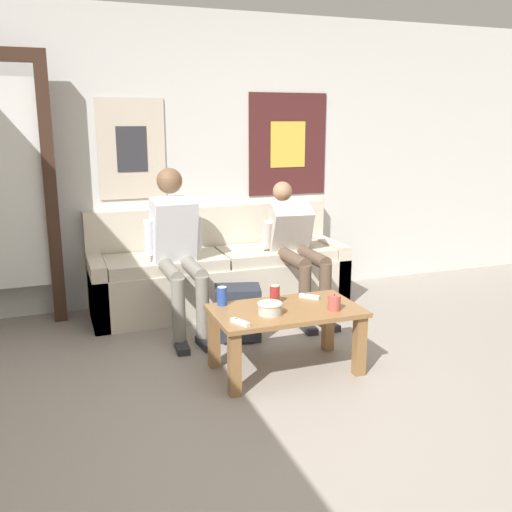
{
  "coord_description": "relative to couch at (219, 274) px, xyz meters",
  "views": [
    {
      "loc": [
        -1.2,
        -2.42,
        1.63
      ],
      "look_at": [
        0.18,
        1.35,
        0.67
      ],
      "focal_mm": 40.0,
      "sensor_mm": 36.0,
      "label": 1
    }
  ],
  "objects": [
    {
      "name": "person_seated_adult",
      "position": [
        -0.45,
        -0.39,
        0.38
      ],
      "size": [
        0.47,
        0.9,
        1.26
      ],
      "color": "gray",
      "rests_on": "ground_plane"
    },
    {
      "name": "ground_plane",
      "position": [
        -0.17,
        -2.25,
        -0.3
      ],
      "size": [
        18.0,
        18.0,
        0.0
      ],
      "primitive_type": "plane",
      "color": "gray"
    },
    {
      "name": "drink_can_blue",
      "position": [
        -0.34,
        -1.23,
        0.19
      ],
      "size": [
        0.07,
        0.07,
        0.12
      ],
      "color": "#28479E",
      "rests_on": "coffee_table"
    },
    {
      "name": "backpack",
      "position": [
        -0.09,
        -0.78,
        -0.11
      ],
      "size": [
        0.4,
        0.35,
        0.4
      ],
      "color": "#282D38",
      "rests_on": "ground_plane"
    },
    {
      "name": "game_controller_near_left",
      "position": [
        -0.35,
        -1.61,
        0.15
      ],
      "size": [
        0.09,
        0.15,
        0.03
      ],
      "color": "white",
      "rests_on": "coffee_table"
    },
    {
      "name": "ceramic_bowl",
      "position": [
        -0.11,
        -1.51,
        0.18
      ],
      "size": [
        0.16,
        0.16,
        0.08
      ],
      "color": "#B7B2A8",
      "rests_on": "coffee_table"
    },
    {
      "name": "game_controller_near_right",
      "position": [
        0.27,
        -1.29,
        0.15
      ],
      "size": [
        0.12,
        0.13,
        0.03
      ],
      "color": "white",
      "rests_on": "coffee_table"
    },
    {
      "name": "couch",
      "position": [
        0.0,
        0.0,
        0.0
      ],
      "size": [
        2.22,
        0.7,
        0.87
      ],
      "color": "beige",
      "rests_on": "ground_plane"
    },
    {
      "name": "pillar_candle",
      "position": [
        0.3,
        -1.57,
        0.18
      ],
      "size": [
        0.08,
        0.08,
        0.11
      ],
      "color": "#B24C42",
      "rests_on": "coffee_table"
    },
    {
      "name": "drink_can_red",
      "position": [
        -0.0,
        -1.31,
        0.19
      ],
      "size": [
        0.07,
        0.07,
        0.12
      ],
      "color": "maroon",
      "rests_on": "coffee_table"
    },
    {
      "name": "person_seated_teen",
      "position": [
        0.57,
        -0.36,
        0.31
      ],
      "size": [
        0.47,
        0.97,
        1.1
      ],
      "color": "brown",
      "rests_on": "ground_plane"
    },
    {
      "name": "wall_back",
      "position": [
        -0.16,
        0.35,
        0.98
      ],
      "size": [
        10.0,
        0.07,
        2.55
      ],
      "color": "silver",
      "rests_on": "ground_plane"
    },
    {
      "name": "coffee_table",
      "position": [
        0.03,
        -1.44,
        0.05
      ],
      "size": [
        0.96,
        0.55,
        0.43
      ],
      "color": "olive",
      "rests_on": "ground_plane"
    }
  ]
}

